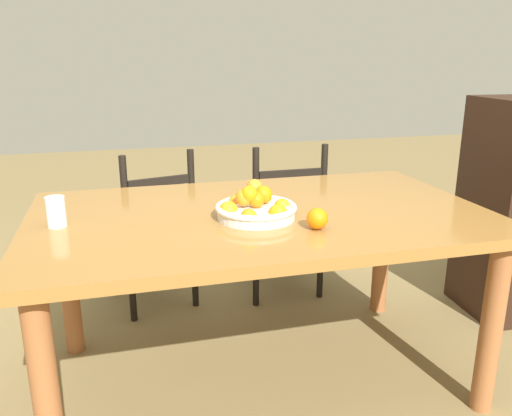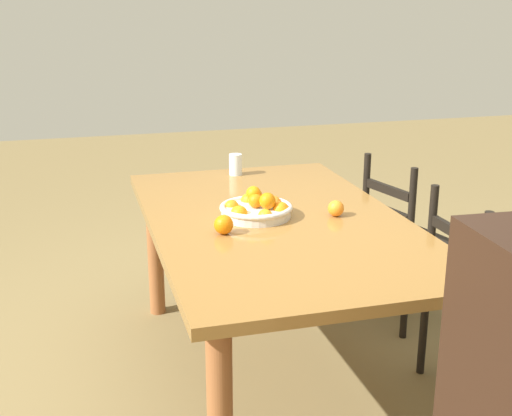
{
  "view_description": "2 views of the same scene",
  "coord_description": "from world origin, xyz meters",
  "px_view_note": "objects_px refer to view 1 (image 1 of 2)",
  "views": [
    {
      "loc": [
        -0.53,
        -1.9,
        1.37
      ],
      "look_at": [
        -0.04,
        -0.08,
        0.8
      ],
      "focal_mm": 36.16,
      "sensor_mm": 36.0,
      "label": 1
    },
    {
      "loc": [
        2.62,
        -0.82,
        1.66
      ],
      "look_at": [
        -0.04,
        -0.08,
        0.8
      ],
      "focal_mm": 47.23,
      "sensor_mm": 36.0,
      "label": 2
    }
  ],
  "objects_px": {
    "chair_by_cabinet": "(154,233)",
    "fruit_bowl": "(256,208)",
    "chair_near_window": "(281,222)",
    "drinking_glass": "(56,212)",
    "dining_table": "(260,234)",
    "orange_loose_1": "(317,219)",
    "orange_loose_0": "(254,187)"
  },
  "relations": [
    {
      "from": "chair_by_cabinet",
      "to": "drinking_glass",
      "type": "relative_size",
      "value": 7.97
    },
    {
      "from": "chair_near_window",
      "to": "fruit_bowl",
      "type": "bearing_deg",
      "value": 65.66
    },
    {
      "from": "dining_table",
      "to": "chair_by_cabinet",
      "type": "xyz_separation_m",
      "value": [
        -0.38,
        0.83,
        -0.24
      ]
    },
    {
      "from": "orange_loose_1",
      "to": "fruit_bowl",
      "type": "bearing_deg",
      "value": 133.98
    },
    {
      "from": "dining_table",
      "to": "drinking_glass",
      "type": "height_order",
      "value": "drinking_glass"
    },
    {
      "from": "dining_table",
      "to": "orange_loose_1",
      "type": "distance_m",
      "value": 0.33
    },
    {
      "from": "chair_by_cabinet",
      "to": "fruit_bowl",
      "type": "height_order",
      "value": "same"
    },
    {
      "from": "dining_table",
      "to": "orange_loose_0",
      "type": "relative_size",
      "value": 25.58
    },
    {
      "from": "dining_table",
      "to": "chair_by_cabinet",
      "type": "relative_size",
      "value": 2.02
    },
    {
      "from": "chair_near_window",
      "to": "chair_by_cabinet",
      "type": "distance_m",
      "value": 0.73
    },
    {
      "from": "orange_loose_1",
      "to": "dining_table",
      "type": "bearing_deg",
      "value": 117.55
    },
    {
      "from": "orange_loose_0",
      "to": "drinking_glass",
      "type": "xyz_separation_m",
      "value": [
        -0.81,
        -0.25,
        0.02
      ]
    },
    {
      "from": "dining_table",
      "to": "orange_loose_0",
      "type": "height_order",
      "value": "orange_loose_0"
    },
    {
      "from": "chair_near_window",
      "to": "chair_by_cabinet",
      "type": "height_order",
      "value": "chair_near_window"
    },
    {
      "from": "chair_by_cabinet",
      "to": "orange_loose_1",
      "type": "bearing_deg",
      "value": 101.63
    },
    {
      "from": "drinking_glass",
      "to": "chair_by_cabinet",
      "type": "bearing_deg",
      "value": 64.71
    },
    {
      "from": "orange_loose_1",
      "to": "drinking_glass",
      "type": "relative_size",
      "value": 0.7
    },
    {
      "from": "dining_table",
      "to": "chair_near_window",
      "type": "distance_m",
      "value": 0.92
    },
    {
      "from": "fruit_bowl",
      "to": "drinking_glass",
      "type": "height_order",
      "value": "fruit_bowl"
    },
    {
      "from": "chair_near_window",
      "to": "orange_loose_0",
      "type": "distance_m",
      "value": 0.74
    },
    {
      "from": "dining_table",
      "to": "orange_loose_1",
      "type": "xyz_separation_m",
      "value": [
        0.14,
        -0.26,
        0.13
      ]
    },
    {
      "from": "orange_loose_1",
      "to": "drinking_glass",
      "type": "distance_m",
      "value": 0.95
    },
    {
      "from": "chair_near_window",
      "to": "drinking_glass",
      "type": "xyz_separation_m",
      "value": [
        -1.12,
        -0.8,
        0.39
      ]
    },
    {
      "from": "drinking_glass",
      "to": "fruit_bowl",
      "type": "bearing_deg",
      "value": -6.82
    },
    {
      "from": "chair_near_window",
      "to": "chair_by_cabinet",
      "type": "relative_size",
      "value": 1.01
    },
    {
      "from": "dining_table",
      "to": "orange_loose_0",
      "type": "distance_m",
      "value": 0.29
    },
    {
      "from": "chair_near_window",
      "to": "orange_loose_1",
      "type": "bearing_deg",
      "value": 78.22
    },
    {
      "from": "chair_by_cabinet",
      "to": "fruit_bowl",
      "type": "bearing_deg",
      "value": 96.74
    },
    {
      "from": "orange_loose_0",
      "to": "chair_near_window",
      "type": "bearing_deg",
      "value": 61.22
    },
    {
      "from": "fruit_bowl",
      "to": "orange_loose_0",
      "type": "height_order",
      "value": "fruit_bowl"
    },
    {
      "from": "chair_by_cabinet",
      "to": "orange_loose_0",
      "type": "height_order",
      "value": "chair_by_cabinet"
    },
    {
      "from": "orange_loose_1",
      "to": "drinking_glass",
      "type": "height_order",
      "value": "drinking_glass"
    }
  ]
}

